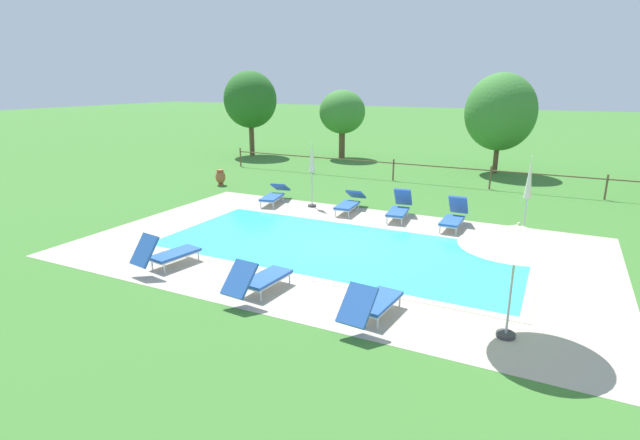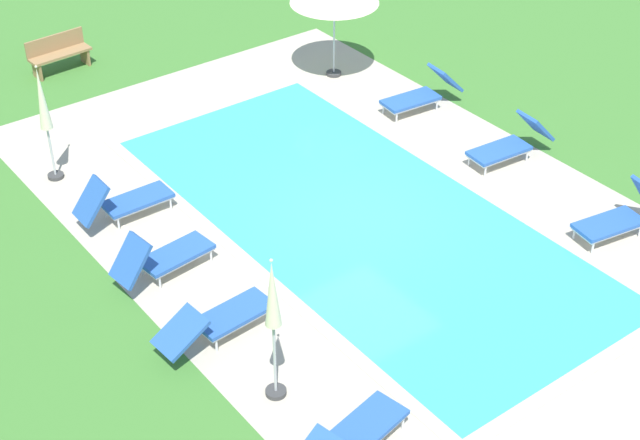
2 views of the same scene
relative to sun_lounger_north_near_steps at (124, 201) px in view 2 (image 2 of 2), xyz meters
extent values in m
plane|color=#3D752D|center=(-2.64, -3.52, -0.40)|extent=(160.00, 160.00, 0.00)
cube|color=#B2A893|center=(-2.64, -3.52, -0.39)|extent=(14.92, 9.17, 0.01)
cube|color=#38C6D1|center=(-2.64, -3.52, -0.39)|extent=(10.42, 4.67, 0.01)
cube|color=#C0B59F|center=(-2.64, -1.07, -0.39)|extent=(10.90, 0.24, 0.01)
cube|color=#C0B59F|center=(-2.64, -5.98, -0.39)|extent=(10.90, 0.24, 0.01)
cube|color=#C0B59F|center=(2.69, -3.52, -0.39)|extent=(0.24, 4.67, 0.01)
cube|color=#C0B59F|center=(-7.97, -3.52, -0.39)|extent=(0.24, 4.67, 0.01)
cube|color=#2856A8|center=(0.00, -0.27, -0.08)|extent=(0.60, 1.30, 0.07)
cube|color=#2856A8|center=(0.00, 0.65, 0.25)|extent=(0.60, 0.58, 0.70)
cube|color=silver|center=(0.00, -0.27, -0.14)|extent=(0.57, 1.27, 0.04)
cylinder|color=silver|center=(0.25, -0.82, -0.26)|extent=(0.04, 0.04, 0.28)
cylinder|color=silver|center=(-0.26, -0.82, -0.26)|extent=(0.04, 0.04, 0.28)
cylinder|color=silver|center=(0.26, 0.29, -0.26)|extent=(0.04, 0.04, 0.28)
cylinder|color=silver|center=(-0.25, 0.29, -0.26)|extent=(0.04, 0.04, 0.28)
cube|color=#2856A8|center=(-2.84, -7.01, -0.08)|extent=(0.71, 1.35, 0.07)
cube|color=#2856A8|center=(-2.92, -7.95, 0.22)|extent=(0.65, 0.68, 0.65)
cube|color=silver|center=(-2.84, -7.01, -0.14)|extent=(0.68, 1.32, 0.04)
cylinder|color=silver|center=(-3.05, -6.44, -0.26)|extent=(0.04, 0.04, 0.28)
cylinder|color=silver|center=(-2.54, -6.49, -0.26)|extent=(0.04, 0.04, 0.28)
cylinder|color=silver|center=(-3.14, -7.54, -0.26)|extent=(0.04, 0.04, 0.28)
cylinder|color=silver|center=(-2.63, -7.59, -0.26)|extent=(0.04, 0.04, 0.28)
cube|color=#2856A8|center=(-7.05, -0.05, -0.08)|extent=(0.84, 1.39, 0.07)
cube|color=silver|center=(-7.05, -0.05, -0.14)|extent=(0.81, 1.36, 0.04)
cylinder|color=silver|center=(-6.69, -0.54, -0.26)|extent=(0.04, 0.04, 0.28)
cylinder|color=silver|center=(-7.19, -0.64, -0.26)|extent=(0.04, 0.04, 0.28)
cube|color=#2856A8|center=(-0.10, -7.04, -0.08)|extent=(0.72, 1.35, 0.07)
cube|color=#2856A8|center=(-0.19, -7.98, 0.22)|extent=(0.66, 0.70, 0.64)
cube|color=silver|center=(-0.10, -7.04, -0.14)|extent=(0.69, 1.32, 0.04)
cylinder|color=silver|center=(-0.30, -6.46, -0.26)|extent=(0.04, 0.04, 0.28)
cylinder|color=silver|center=(0.21, -6.51, -0.26)|extent=(0.04, 0.04, 0.28)
cylinder|color=silver|center=(-0.40, -7.56, -0.26)|extent=(0.04, 0.04, 0.28)
cylinder|color=silver|center=(0.10, -7.61, -0.26)|extent=(0.04, 0.04, 0.28)
cube|color=#2856A8|center=(-3.88, 0.08, -0.08)|extent=(0.69, 1.34, 0.07)
cube|color=#2856A8|center=(-3.96, 1.10, 0.11)|extent=(0.66, 0.82, 0.45)
cube|color=silver|center=(-3.88, 0.08, -0.14)|extent=(0.66, 1.31, 0.04)
cylinder|color=silver|center=(-3.59, -0.45, -0.26)|extent=(0.04, 0.04, 0.28)
cylinder|color=silver|center=(-4.10, -0.49, -0.26)|extent=(0.04, 0.04, 0.28)
cylinder|color=silver|center=(-3.67, 0.65, -0.26)|extent=(0.04, 0.04, 0.28)
cylinder|color=silver|center=(-4.18, 0.61, -0.26)|extent=(0.04, 0.04, 0.28)
cube|color=#2856A8|center=(-5.89, -6.72, -0.08)|extent=(0.81, 1.38, 0.07)
cube|color=silver|center=(-5.89, -6.72, -0.14)|extent=(0.77, 1.35, 0.04)
cylinder|color=silver|center=(-6.05, -6.13, -0.26)|extent=(0.04, 0.04, 0.28)
cylinder|color=silver|center=(-5.54, -6.22, -0.26)|extent=(0.04, 0.04, 0.28)
cylinder|color=silver|center=(-6.23, -7.22, -0.26)|extent=(0.04, 0.04, 0.28)
cylinder|color=silver|center=(-5.73, -7.31, -0.26)|extent=(0.04, 0.04, 0.28)
cube|color=#2856A8|center=(-1.93, 0.02, -0.08)|extent=(0.74, 1.36, 0.07)
cube|color=#2856A8|center=(-2.03, 0.92, 0.25)|extent=(0.66, 0.64, 0.70)
cube|color=silver|center=(-1.93, 0.02, -0.14)|extent=(0.71, 1.33, 0.04)
cylinder|color=silver|center=(-1.62, -0.50, -0.26)|extent=(0.04, 0.04, 0.28)
cylinder|color=silver|center=(-2.13, -0.56, -0.26)|extent=(0.04, 0.04, 0.28)
cylinder|color=silver|center=(-1.74, 0.59, -0.26)|extent=(0.04, 0.04, 0.28)
cylinder|color=silver|center=(-2.25, 0.54, -0.26)|extent=(0.04, 0.04, 0.28)
cylinder|color=#383838|center=(2.40, -6.81, -0.36)|extent=(0.36, 0.36, 0.08)
cylinder|color=#B2B5B7|center=(2.40, -6.81, 0.72)|extent=(0.04, 0.04, 2.22)
cylinder|color=#383838|center=(-5.50, 0.40, -0.36)|extent=(0.32, 0.32, 0.08)
cylinder|color=#B2B5B7|center=(-5.50, 0.40, 0.29)|extent=(0.04, 0.04, 1.38)
cone|color=beige|center=(-5.50, 0.40, 1.54)|extent=(0.24, 0.24, 1.12)
sphere|color=beige|center=(-5.50, 0.40, 2.12)|extent=(0.05, 0.05, 0.05)
cylinder|color=#383838|center=(2.13, 0.46, -0.36)|extent=(0.32, 0.32, 0.08)
cylinder|color=#B2B5B7|center=(2.13, 0.46, 0.18)|extent=(0.04, 0.04, 1.15)
cone|color=beige|center=(2.13, 0.46, 1.39)|extent=(0.24, 0.24, 1.28)
sphere|color=beige|center=(2.13, 0.46, 2.05)|extent=(0.05, 0.05, 0.05)
cube|color=#937047|center=(6.52, -1.72, 0.04)|extent=(0.53, 1.52, 0.06)
cube|color=#937047|center=(6.72, -1.71, 0.27)|extent=(0.14, 1.50, 0.40)
cube|color=#937047|center=(6.56, -2.36, -0.19)|extent=(0.40, 0.08, 0.41)
cube|color=#937047|center=(6.48, -1.08, -0.19)|extent=(0.40, 0.08, 0.41)
camera|label=1|loc=(2.93, -15.80, 4.30)|focal=27.21mm
camera|label=2|loc=(-14.29, 6.22, 10.10)|focal=54.80mm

